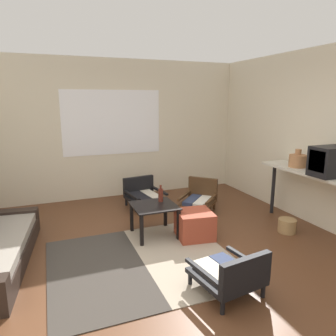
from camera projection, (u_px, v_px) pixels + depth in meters
The scene contains 14 objects.
ground_plane at pixel (169, 267), 3.67m from camera, with size 7.80×7.80×0.00m, color #56331E.
far_wall_with_window at pixel (112, 129), 6.17m from camera, with size 5.60×0.13×2.70m.
side_wall_right at pixel (329, 140), 4.60m from camera, with size 0.12×6.60×2.70m, color beige.
area_rug at pixel (143, 262), 3.78m from camera, with size 2.18×1.92×0.01m.
coffee_table at pixel (154, 211), 4.45m from camera, with size 0.62×0.60×0.46m.
armchair_by_window at pixel (144, 194), 5.72m from camera, with size 0.69×0.73×0.51m.
armchair_striped_foreground at pixel (231, 273), 3.11m from camera, with size 0.68×0.70×0.50m.
armchair_corner at pixel (199, 197), 5.50m from camera, with size 0.81×0.81×0.55m.
ottoman_orange at pixel (195, 225), 4.42m from camera, with size 0.49×0.49×0.39m, color #993D28.
console_shelf at pixel (313, 178), 4.52m from camera, with size 0.46×1.75×0.92m.
crt_television at pixel (332, 161), 4.19m from camera, with size 0.55×0.34×0.40m.
clay_vase at pixel (298, 160), 4.77m from camera, with size 0.26×0.26×0.28m.
glass_bottle at pixel (161, 195), 4.58m from camera, with size 0.07×0.07×0.25m.
wicker_basket at pixel (287, 226), 4.62m from camera, with size 0.26×0.26×0.20m, color #9E7A4C.
Camera 1 is at (-1.22, -3.11, 1.92)m, focal length 33.37 mm.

